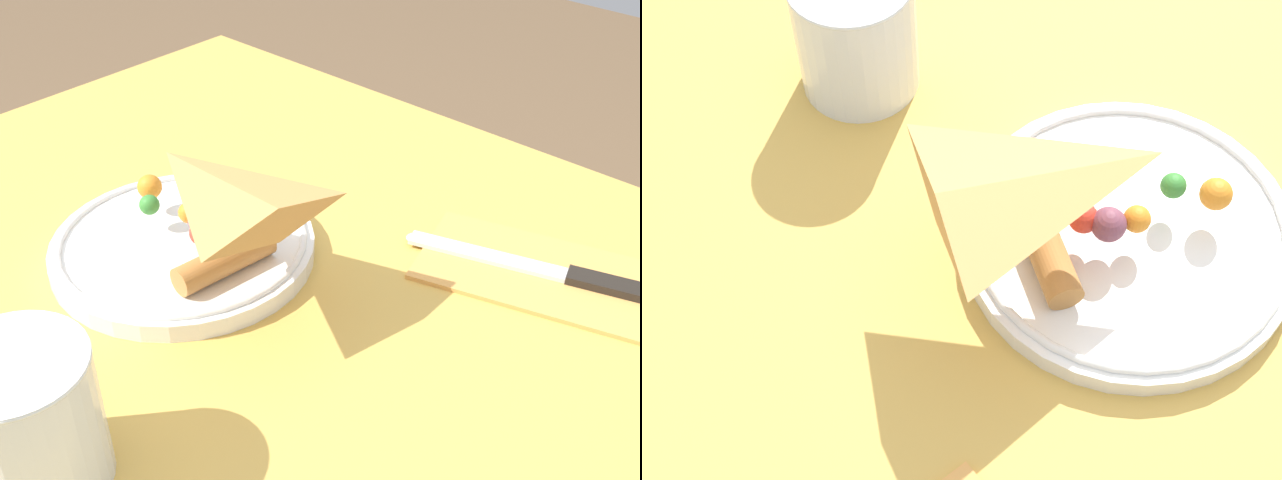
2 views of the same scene
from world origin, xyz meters
TOP-DOWN VIEW (x-y plane):
  - dining_table at (0.00, 0.00)m, footprint 0.94×0.86m
  - plate_pizza at (0.10, -0.06)m, footprint 0.22×0.22m
  - milk_glass at (-0.02, 0.15)m, footprint 0.09×0.09m
  - napkin_folded at (-0.14, -0.24)m, footprint 0.21×0.16m
  - butter_knife at (-0.15, -0.24)m, footprint 0.22×0.09m

SIDE VIEW (x-z plane):
  - dining_table at x=0.00m, z-range 0.25..0.98m
  - napkin_folded at x=-0.14m, z-range 0.73..0.74m
  - butter_knife at x=-0.15m, z-range 0.74..0.74m
  - plate_pizza at x=0.10m, z-range 0.72..0.77m
  - milk_glass at x=-0.02m, z-range 0.73..0.82m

